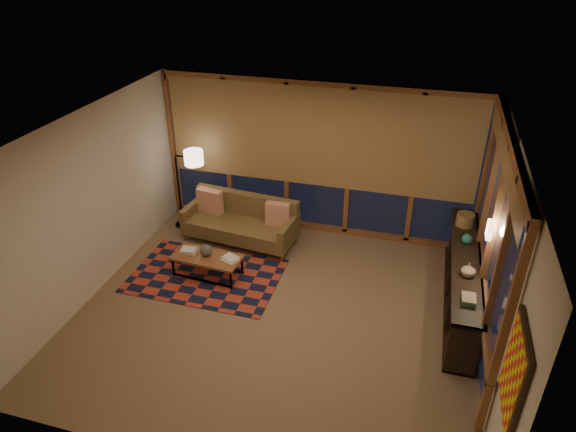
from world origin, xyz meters
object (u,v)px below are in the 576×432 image
(sofa, at_px, (240,222))
(floor_lamp, at_px, (179,188))
(bookshelf, at_px, (462,279))
(coffee_table, at_px, (208,266))

(sofa, relative_size, floor_lamp, 1.27)
(sofa, bearing_deg, bookshelf, -4.46)
(coffee_table, distance_m, floor_lamp, 1.82)
(sofa, relative_size, bookshelf, 0.63)
(sofa, relative_size, coffee_table, 1.78)
(floor_lamp, relative_size, bookshelf, 0.50)
(sofa, xyz_separation_m, bookshelf, (3.66, -0.66, -0.01))
(coffee_table, height_order, floor_lamp, floor_lamp)
(sofa, bearing_deg, floor_lamp, 174.51)
(sofa, bearing_deg, coffee_table, -91.16)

